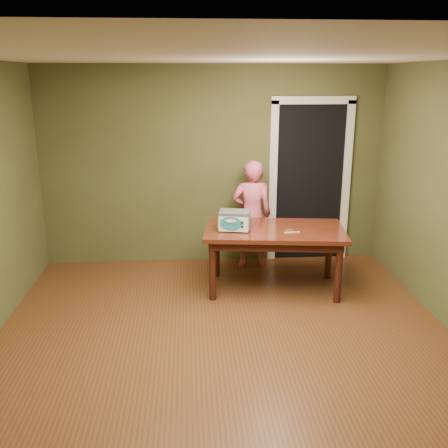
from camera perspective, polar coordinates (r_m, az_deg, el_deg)
The scene contains 8 objects.
floor at distance 4.71m, azimuth 0.42°, elevation -14.69°, with size 5.00×5.00×0.00m, color brown.
room_shell at distance 4.10m, azimuth 0.47°, elevation 6.18°, with size 4.52×5.02×2.61m.
doorway at distance 7.13m, azimuth 9.16°, elevation 5.09°, with size 1.10×0.66×2.25m.
dining_table at distance 5.84m, azimuth 5.78°, elevation -1.44°, with size 1.70×1.09×0.75m.
toy_oven at distance 5.69m, azimuth 1.21°, elevation 0.48°, with size 0.40×0.31×0.22m.
baking_pan at distance 5.70m, azimuth 7.47°, elevation -0.76°, with size 0.10×0.10×0.02m.
spatula at distance 5.67m, azimuth 7.77°, elevation -0.96°, with size 0.18×0.03×0.01m, color tan.
child at distance 6.50m, azimuth 3.19°, elevation 1.09°, with size 0.52×0.34×1.43m, color #DD5B78.
Camera 1 is at (-0.32, -4.02, 2.44)m, focal length 40.00 mm.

